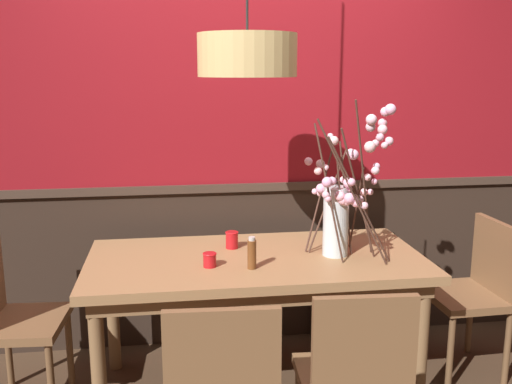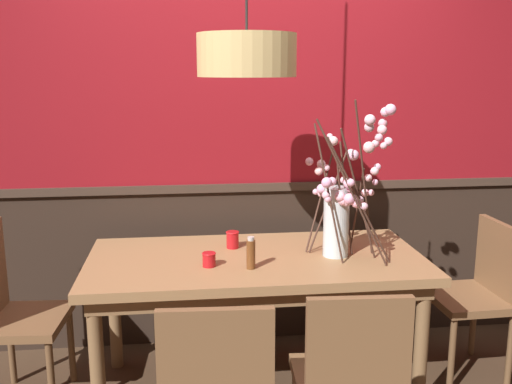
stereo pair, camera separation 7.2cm
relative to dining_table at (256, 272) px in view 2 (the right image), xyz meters
The scene contains 12 objects.
back_wall 1.03m from the dining_table, 90.00° to the left, with size 4.67×0.14×2.94m.
dining_table is the anchor object (origin of this frame).
chair_far_side_left 0.86m from the dining_table, 106.35° to the left, with size 0.43×0.43×0.92m.
chair_head_east_end 1.28m from the dining_table, ahead, with size 0.42×0.46×0.89m.
chair_head_west_end 1.27m from the dining_table, behind, with size 0.42×0.46×0.96m.
chair_far_side_right 0.89m from the dining_table, 69.94° to the left, with size 0.44×0.43×0.99m.
chair_near_side_right 0.91m from the dining_table, 72.30° to the right, with size 0.44×0.45×0.92m.
vase_with_blossoms 0.57m from the dining_table, ahead, with size 0.41×0.60×0.83m.
candle_holder_nearer_center 0.24m from the dining_table, 123.72° to the left, with size 0.07×0.07×0.09m.
candle_holder_nearer_edge 0.31m from the dining_table, 153.55° to the right, with size 0.07×0.07×0.07m.
condiment_bottle 0.25m from the dining_table, 104.55° to the right, with size 0.04×0.04×0.16m.
pendant_lamp 1.12m from the dining_table, 119.68° to the right, with size 0.47×0.47×1.25m.
Camera 2 is at (-0.35, -2.88, 1.73)m, focal length 40.57 mm.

